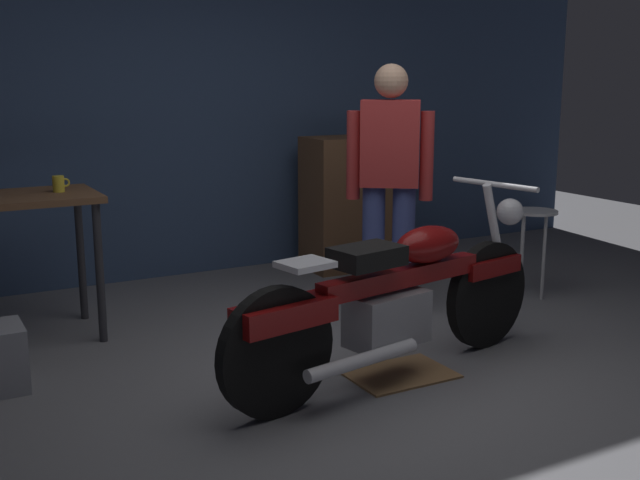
# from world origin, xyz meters

# --- Properties ---
(ground_plane) EXTENTS (12.00, 12.00, 0.00)m
(ground_plane) POSITION_xyz_m (0.00, 0.00, 0.00)
(ground_plane) COLOR slate
(back_wall) EXTENTS (8.00, 0.12, 3.10)m
(back_wall) POSITION_xyz_m (0.00, 2.80, 1.55)
(back_wall) COLOR #384C70
(back_wall) RESTS_ON ground_plane
(motorcycle) EXTENTS (2.17, 0.74, 1.00)m
(motorcycle) POSITION_xyz_m (0.17, 0.07, 0.45)
(motorcycle) COLOR black
(motorcycle) RESTS_ON ground_plane
(person_standing) EXTENTS (0.48, 0.40, 1.67)m
(person_standing) POSITION_xyz_m (0.75, 1.04, 0.93)
(person_standing) COLOR #435199
(person_standing) RESTS_ON ground_plane
(shop_stool) EXTENTS (0.32, 0.32, 0.64)m
(shop_stool) POSITION_xyz_m (1.93, 0.90, 0.50)
(shop_stool) COLOR #B2B2B7
(shop_stool) RESTS_ON ground_plane
(wooden_dresser) EXTENTS (0.80, 0.47, 1.10)m
(wooden_dresser) POSITION_xyz_m (1.23, 2.30, 0.55)
(wooden_dresser) COLOR brown
(wooden_dresser) RESTS_ON ground_plane
(drip_tray) EXTENTS (0.56, 0.40, 0.01)m
(drip_tray) POSITION_xyz_m (0.19, 0.07, 0.01)
(drip_tray) COLOR olive
(drip_tray) RESTS_ON ground_plane
(mug_yellow_tall) EXTENTS (0.10, 0.07, 0.10)m
(mug_yellow_tall) POSITION_xyz_m (-1.24, 1.67, 0.95)
(mug_yellow_tall) COLOR yellow
(mug_yellow_tall) RESTS_ON workbench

